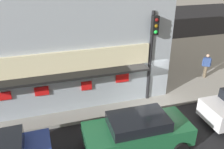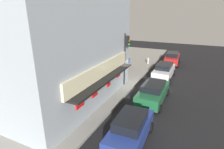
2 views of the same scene
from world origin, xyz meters
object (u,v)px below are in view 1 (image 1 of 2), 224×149
object	(u,v)px
traffic_light	(152,46)
potted_plant_by_doorway	(119,81)
trash_can	(38,104)
pedestrian	(206,65)
parked_car_green	(138,132)

from	to	relation	value
traffic_light	potted_plant_by_doorway	size ratio (longest dim) A/B	4.96
traffic_light	trash_can	distance (m)	6.69
trash_can	potted_plant_by_doorway	xyz separation A→B (m)	(4.82, 1.14, 0.09)
pedestrian	traffic_light	bearing A→B (deg)	-162.93
traffic_light	parked_car_green	xyz separation A→B (m)	(-2.04, -3.27, -2.56)
trash_can	pedestrian	bearing A→B (deg)	5.21
trash_can	potted_plant_by_doorway	world-z (taller)	potted_plant_by_doorway
trash_can	potted_plant_by_doorway	bearing A→B (deg)	13.35
traffic_light	pedestrian	bearing A→B (deg)	17.07
trash_can	parked_car_green	xyz separation A→B (m)	(4.03, -3.79, 0.20)
trash_can	pedestrian	world-z (taller)	pedestrian
parked_car_green	traffic_light	bearing A→B (deg)	58.02
potted_plant_by_doorway	parked_car_green	xyz separation A→B (m)	(-0.79, -4.94, 0.11)
pedestrian	potted_plant_by_doorway	xyz separation A→B (m)	(-6.23, 0.14, -0.36)
pedestrian	potted_plant_by_doorway	size ratio (longest dim) A/B	1.64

